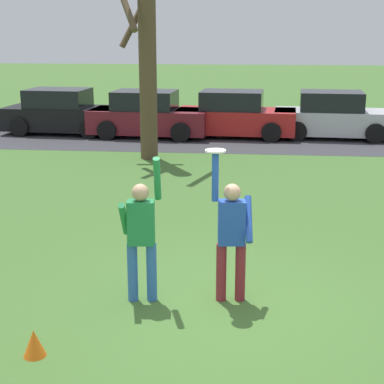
{
  "coord_description": "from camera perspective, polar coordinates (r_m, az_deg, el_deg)",
  "views": [
    {
      "loc": [
        0.38,
        -7.5,
        3.58
      ],
      "look_at": [
        -0.45,
        0.78,
        1.34
      ],
      "focal_mm": 56.0,
      "sensor_mm": 36.0,
      "label": 1
    }
  ],
  "objects": [
    {
      "name": "ground_plane",
      "position": [
        8.32,
        2.59,
        -10.43
      ],
      "size": [
        120.0,
        120.0,
        0.0
      ],
      "primitive_type": "plane",
      "color": "#426B2D"
    },
    {
      "name": "parked_car_silver",
      "position": [
        21.33,
        13.34,
        6.99
      ],
      "size": [
        4.21,
        2.24,
        1.59
      ],
      "rotation": [
        0.0,
        0.0,
        -0.06
      ],
      "color": "#BCBCC1",
      "rests_on": "ground_plane"
    },
    {
      "name": "parking_strip",
      "position": [
        21.32,
        0.48,
        5.43
      ],
      "size": [
        19.21,
        6.4,
        0.01
      ],
      "primitive_type": "cube",
      "color": "#38383D",
      "rests_on": "ground_plane"
    },
    {
      "name": "bare_tree_tall",
      "position": [
        17.14,
        -4.46,
        14.71
      ],
      "size": [
        2.09,
        1.98,
        7.12
      ],
      "color": "brown",
      "rests_on": "ground_plane"
    },
    {
      "name": "parked_car_red",
      "position": [
        21.04,
        4.1,
        7.25
      ],
      "size": [
        4.21,
        2.24,
        1.59
      ],
      "rotation": [
        0.0,
        0.0,
        -0.06
      ],
      "color": "red",
      "rests_on": "ground_plane"
    },
    {
      "name": "frisbee_disc",
      "position": [
        7.73,
        2.25,
        3.95
      ],
      "size": [
        0.27,
        0.27,
        0.02
      ],
      "primitive_type": "cylinder",
      "color": "white",
      "rests_on": "person_catcher"
    },
    {
      "name": "parked_car_black",
      "position": [
        22.19,
        -12.28,
        7.35
      ],
      "size": [
        4.21,
        2.24,
        1.59
      ],
      "rotation": [
        0.0,
        0.0,
        -0.06
      ],
      "color": "black",
      "rests_on": "ground_plane"
    },
    {
      "name": "parked_car_maroon",
      "position": [
        21.06,
        -4.18,
        7.26
      ],
      "size": [
        4.21,
        2.24,
        1.59
      ],
      "rotation": [
        0.0,
        0.0,
        -0.06
      ],
      "color": "maroon",
      "rests_on": "ground_plane"
    },
    {
      "name": "person_defender",
      "position": [
        8.04,
        -4.86,
        -3.86
      ],
      "size": [
        0.57,
        0.49,
        2.04
      ],
      "rotation": [
        0.0,
        0.0,
        0.1
      ],
      "color": "#3366B7",
      "rests_on": "ground_plane"
    },
    {
      "name": "person_catcher",
      "position": [
        8.03,
        3.78,
        -3.85
      ],
      "size": [
        0.56,
        0.49,
        2.08
      ],
      "rotation": [
        0.0,
        0.0,
        -3.04
      ],
      "color": "maroon",
      "rests_on": "ground_plane"
    },
    {
      "name": "field_cone_orange",
      "position": [
        7.22,
        -14.8,
        -13.74
      ],
      "size": [
        0.26,
        0.26,
        0.32
      ],
      "primitive_type": "cone",
      "color": "orange",
      "rests_on": "ground_plane"
    }
  ]
}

